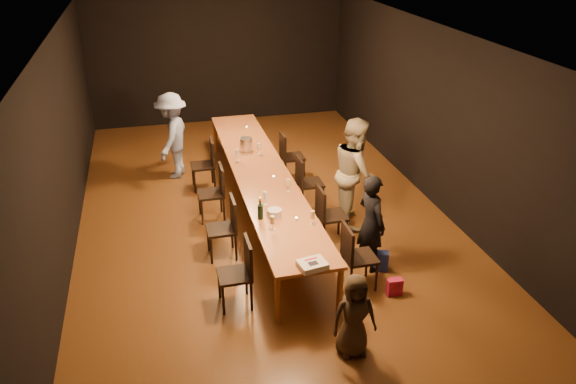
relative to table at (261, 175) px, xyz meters
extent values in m
plane|color=#402810|center=(0.00, 0.00, -0.70)|extent=(10.00, 10.00, 0.00)
cube|color=black|center=(0.00, 5.00, 0.80)|extent=(6.00, 0.04, 3.00)
cube|color=black|center=(0.00, -5.00, 0.80)|extent=(6.00, 0.04, 3.00)
cube|color=black|center=(-3.00, 0.00, 0.80)|extent=(0.04, 10.00, 3.00)
cube|color=black|center=(3.00, 0.00, 0.80)|extent=(0.04, 10.00, 3.00)
cube|color=silver|center=(0.00, 0.00, 2.30)|extent=(6.00, 10.00, 0.04)
cube|color=#98532C|center=(0.00, 0.00, 0.02)|extent=(0.90, 6.00, 0.05)
cylinder|color=#98532C|center=(-0.40, -2.90, -0.35)|extent=(0.08, 0.08, 0.70)
cylinder|color=#98532C|center=(0.40, -2.90, -0.35)|extent=(0.08, 0.08, 0.70)
cylinder|color=#98532C|center=(-0.40, 2.90, -0.35)|extent=(0.08, 0.08, 0.70)
cylinder|color=#98532C|center=(0.40, 2.90, -0.35)|extent=(0.08, 0.08, 0.70)
imported|color=black|center=(1.15, -2.00, 0.02)|extent=(0.46, 0.59, 1.44)
imported|color=#B7AD89|center=(1.40, -0.68, 0.19)|extent=(0.84, 0.99, 1.79)
imported|color=#7D91C2|center=(-1.32, 1.88, 0.12)|extent=(0.96, 1.22, 1.65)
imported|color=#3C3021|center=(0.32, -3.62, -0.18)|extent=(0.52, 0.35, 1.05)
cube|color=#C01C4B|center=(1.24, -2.72, -0.58)|extent=(0.21, 0.12, 0.24)
cube|color=#273DAB|center=(1.28, -2.11, -0.56)|extent=(0.27, 0.23, 0.28)
cube|color=white|center=(0.03, -2.90, 0.09)|extent=(0.37, 0.32, 0.08)
cube|color=black|center=(0.03, -2.93, 0.13)|extent=(0.13, 0.10, 0.00)
cube|color=red|center=(0.03, -2.83, 0.13)|extent=(0.17, 0.06, 0.00)
cylinder|color=silver|center=(-0.13, -1.55, 0.11)|extent=(0.24, 0.24, 0.11)
cylinder|color=silver|center=(-0.07, 0.99, 0.17)|extent=(0.27, 0.27, 0.24)
cylinder|color=#B2B7B2|center=(0.15, -1.71, 0.06)|extent=(0.05, 0.05, 0.03)
cylinder|color=#B2B7B2|center=(0.15, -0.28, 0.06)|extent=(0.05, 0.05, 0.03)
cylinder|color=#B2B7B2|center=(0.15, 2.17, 0.06)|extent=(0.05, 0.05, 0.03)
camera|label=1|loc=(-1.64, -8.32, 3.85)|focal=35.00mm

